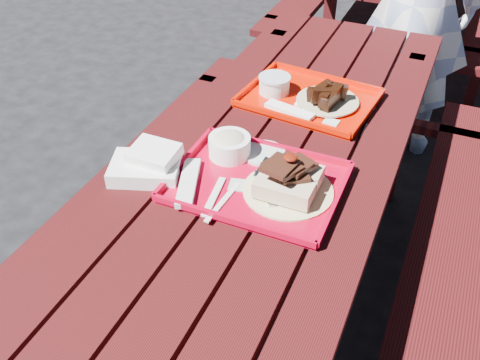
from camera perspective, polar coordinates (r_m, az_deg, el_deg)
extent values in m
plane|color=black|center=(2.11, 1.69, -15.29)|extent=(60.00, 60.00, 0.00)
cube|color=#3E0C0C|center=(1.69, -7.28, 3.03)|extent=(0.14, 2.40, 0.04)
cube|color=#3E0C0C|center=(1.63, -2.71, 1.83)|extent=(0.14, 2.40, 0.04)
cube|color=#3E0C0C|center=(1.58, 2.18, 0.54)|extent=(0.14, 2.40, 0.04)
cube|color=#3E0C0C|center=(1.55, 7.33, -0.84)|extent=(0.14, 2.40, 0.04)
cube|color=#3E0C0C|center=(1.53, 12.68, -2.25)|extent=(0.14, 2.40, 0.04)
cube|color=#3E0C0C|center=(2.01, -13.56, -2.15)|extent=(0.25, 2.40, 0.04)
cube|color=#3E0C0C|center=(2.71, -2.84, 4.88)|extent=(0.06, 0.06, 0.42)
cube|color=#3E0C0C|center=(1.73, 20.43, -12.16)|extent=(0.25, 2.40, 0.04)
cube|color=#3E0C0C|center=(2.51, 21.76, -1.36)|extent=(0.06, 0.06, 0.42)
cube|color=#3E0C0C|center=(2.62, 3.78, 7.85)|extent=(0.06, 0.06, 0.75)
cube|color=#3E0C0C|center=(2.51, 16.72, 4.75)|extent=(0.06, 0.06, 0.75)
cube|color=#3E0C0C|center=(2.52, 10.28, 7.43)|extent=(1.40, 0.06, 0.04)
cube|color=#3E0C0C|center=(3.62, 5.17, 13.88)|extent=(0.06, 0.06, 0.42)
cube|color=#3E0C0C|center=(3.47, 23.77, 9.59)|extent=(0.06, 0.06, 0.42)
cube|color=#3E0C0C|center=(3.37, 9.25, 14.74)|extent=(0.06, 0.06, 0.75)
cube|color=#3E0C0C|center=(3.29, 19.52, 12.43)|extent=(0.06, 0.06, 0.75)
cube|color=#3E0C0C|center=(3.30, 14.50, 14.52)|extent=(1.40, 0.06, 0.04)
cube|color=#AF0321|center=(1.51, 1.77, -0.51)|extent=(0.46, 0.36, 0.01)
cube|color=#AF0321|center=(1.63, 4.11, 3.52)|extent=(0.46, 0.02, 0.02)
cube|color=#AF0321|center=(1.37, -0.99, -4.27)|extent=(0.46, 0.02, 0.02)
cube|color=#AF0321|center=(1.45, 10.23, -2.27)|extent=(0.01, 0.35, 0.02)
cube|color=#AF0321|center=(1.58, -5.97, 2.02)|extent=(0.01, 0.35, 0.02)
cylinder|color=beige|center=(1.48, 5.15, -1.13)|extent=(0.25, 0.25, 0.01)
cube|color=#D0B391|center=(1.43, 4.66, -1.10)|extent=(0.16, 0.07, 0.05)
cube|color=#D0B391|center=(1.49, 5.76, 0.77)|extent=(0.16, 0.07, 0.05)
ellipsoid|color=#5A1307|center=(1.40, 5.44, 2.83)|extent=(0.04, 0.04, 0.02)
cylinder|color=white|center=(1.59, -1.12, 3.62)|extent=(0.13, 0.13, 0.06)
ellipsoid|color=beige|center=(1.58, -1.13, 4.17)|extent=(0.11, 0.11, 0.05)
cylinder|color=silver|center=(1.61, 2.55, 2.87)|extent=(0.13, 0.13, 0.01)
cube|color=white|center=(1.50, -5.53, -0.27)|extent=(0.12, 0.21, 0.02)
cube|color=white|center=(1.45, -2.81, -1.77)|extent=(0.04, 0.17, 0.01)
cube|color=white|center=(1.44, -1.87, -2.35)|extent=(0.03, 0.18, 0.01)
cube|color=#AFC7C1|center=(1.49, -0.16, -0.55)|extent=(0.06, 0.06, 0.00)
cube|color=red|center=(1.92, 7.35, 8.46)|extent=(0.46, 0.38, 0.01)
cube|color=red|center=(2.05, 9.29, 10.80)|extent=(0.43, 0.06, 0.02)
cube|color=red|center=(1.78, 5.22, 6.58)|extent=(0.43, 0.06, 0.02)
cube|color=red|center=(1.85, 13.52, 7.06)|extent=(0.05, 0.33, 0.02)
cube|color=red|center=(1.99, 1.61, 10.42)|extent=(0.05, 0.33, 0.02)
cube|color=white|center=(1.90, 8.74, 8.33)|extent=(0.16, 0.16, 0.01)
cylinder|color=tan|center=(1.89, 9.31, 8.35)|extent=(0.22, 0.22, 0.01)
cylinder|color=silver|center=(1.93, 3.69, 10.04)|extent=(0.11, 0.11, 0.05)
cylinder|color=silver|center=(1.91, 3.72, 10.85)|extent=(0.11, 0.11, 0.01)
cube|color=silver|center=(1.82, 5.32, 7.41)|extent=(0.18, 0.08, 0.01)
cube|color=silver|center=(1.79, 9.72, 6.13)|extent=(0.05, 0.04, 0.00)
cube|color=white|center=(1.56, -10.06, 1.19)|extent=(0.23, 0.20, 0.04)
cube|color=white|center=(1.55, -9.14, 2.77)|extent=(0.13, 0.11, 0.04)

